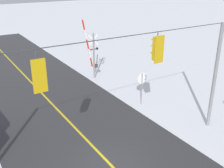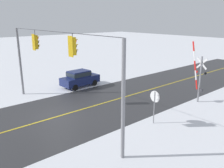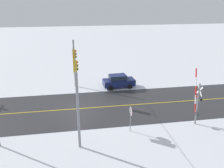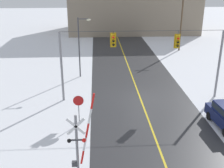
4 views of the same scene
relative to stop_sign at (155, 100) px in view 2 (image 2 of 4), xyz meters
The scene contains 5 objects.
ground_plane 7.21m from the stop_sign, 40.07° to the left, with size 160.00×160.00×0.00m, color white.
signal_span 7.46m from the stop_sign, 39.45° to the left, with size 14.20×0.47×6.22m.
stop_sign is the anchor object (origin of this frame).
railroad_crossing 6.35m from the stop_sign, 86.56° to the right, with size 1.50×0.31×5.18m.
parked_car_navy 11.07m from the stop_sign, ahead, with size 2.05×4.29×1.74m.
Camera 2 is at (-14.85, 7.44, 7.07)m, focal length 37.47 mm.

